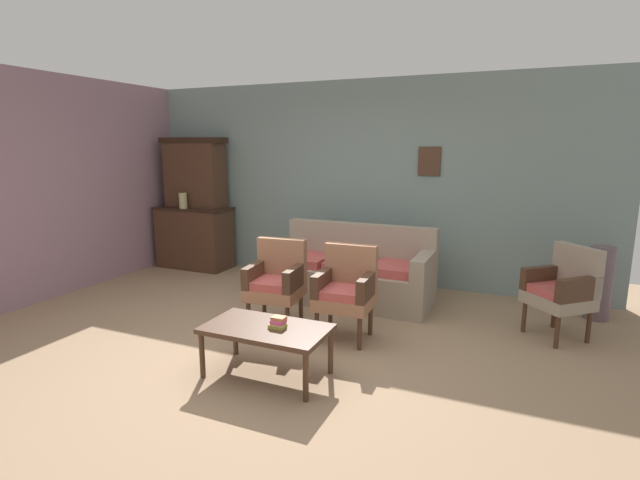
{
  "coord_description": "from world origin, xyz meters",
  "views": [
    {
      "loc": [
        2.05,
        -3.53,
        1.85
      ],
      "look_at": [
        0.06,
        1.05,
        0.85
      ],
      "focal_mm": 26.71,
      "sensor_mm": 36.0,
      "label": 1
    }
  ],
  "objects_px": {
    "book_stack_on_table": "(278,322)",
    "armchair_row_middle": "(346,288)",
    "floral_couch": "(352,274)",
    "coffee_table": "(266,332)",
    "vase_on_cabinet": "(183,201)",
    "armchair_near_cabinet": "(277,280)",
    "floor_vase_by_wall": "(600,283)",
    "side_cabinet": "(195,237)",
    "wingback_chair_by_fireplace": "(563,288)"
  },
  "relations": [
    {
      "from": "vase_on_cabinet",
      "to": "wingback_chair_by_fireplace",
      "type": "relative_size",
      "value": 0.26
    },
    {
      "from": "floral_couch",
      "to": "coffee_table",
      "type": "bearing_deg",
      "value": -89.57
    },
    {
      "from": "armchair_row_middle",
      "to": "floor_vase_by_wall",
      "type": "bearing_deg",
      "value": 33.91
    },
    {
      "from": "floor_vase_by_wall",
      "to": "coffee_table",
      "type": "bearing_deg",
      "value": -135.83
    },
    {
      "from": "coffee_table",
      "to": "floor_vase_by_wall",
      "type": "height_order",
      "value": "floor_vase_by_wall"
    },
    {
      "from": "armchair_row_middle",
      "to": "armchair_near_cabinet",
      "type": "bearing_deg",
      "value": -179.5
    },
    {
      "from": "wingback_chair_by_fireplace",
      "to": "book_stack_on_table",
      "type": "distance_m",
      "value": 2.8
    },
    {
      "from": "wingback_chair_by_fireplace",
      "to": "coffee_table",
      "type": "distance_m",
      "value": 2.89
    },
    {
      "from": "floral_couch",
      "to": "book_stack_on_table",
      "type": "height_order",
      "value": "floral_couch"
    },
    {
      "from": "coffee_table",
      "to": "armchair_near_cabinet",
      "type": "bearing_deg",
      "value": 114.16
    },
    {
      "from": "side_cabinet",
      "to": "armchair_row_middle",
      "type": "relative_size",
      "value": 1.28
    },
    {
      "from": "vase_on_cabinet",
      "to": "armchair_row_middle",
      "type": "distance_m",
      "value": 3.49
    },
    {
      "from": "floral_couch",
      "to": "book_stack_on_table",
      "type": "relative_size",
      "value": 15.01
    },
    {
      "from": "floral_couch",
      "to": "armchair_near_cabinet",
      "type": "relative_size",
      "value": 2.12
    },
    {
      "from": "vase_on_cabinet",
      "to": "floral_couch",
      "type": "distance_m",
      "value": 2.91
    },
    {
      "from": "side_cabinet",
      "to": "floor_vase_by_wall",
      "type": "distance_m",
      "value": 5.4
    },
    {
      "from": "floral_couch",
      "to": "coffee_table",
      "type": "relative_size",
      "value": 1.91
    },
    {
      "from": "side_cabinet",
      "to": "coffee_table",
      "type": "relative_size",
      "value": 1.16
    },
    {
      "from": "armchair_row_middle",
      "to": "coffee_table",
      "type": "distance_m",
      "value": 1.05
    },
    {
      "from": "side_cabinet",
      "to": "vase_on_cabinet",
      "type": "xyz_separation_m",
      "value": [
        -0.04,
        -0.18,
        0.58
      ]
    },
    {
      "from": "coffee_table",
      "to": "floral_couch",
      "type": "bearing_deg",
      "value": 90.43
    },
    {
      "from": "armchair_row_middle",
      "to": "floor_vase_by_wall",
      "type": "xyz_separation_m",
      "value": [
        2.32,
        1.56,
        -0.1
      ]
    },
    {
      "from": "vase_on_cabinet",
      "to": "coffee_table",
      "type": "xyz_separation_m",
      "value": [
        2.81,
        -2.47,
        -0.67
      ]
    },
    {
      "from": "side_cabinet",
      "to": "wingback_chair_by_fireplace",
      "type": "distance_m",
      "value": 5.06
    },
    {
      "from": "floral_couch",
      "to": "floor_vase_by_wall",
      "type": "height_order",
      "value": "floral_couch"
    },
    {
      "from": "vase_on_cabinet",
      "to": "wingback_chair_by_fireplace",
      "type": "height_order",
      "value": "vase_on_cabinet"
    },
    {
      "from": "book_stack_on_table",
      "to": "floor_vase_by_wall",
      "type": "bearing_deg",
      "value": 44.92
    },
    {
      "from": "wingback_chair_by_fireplace",
      "to": "armchair_near_cabinet",
      "type": "bearing_deg",
      "value": -162.3
    },
    {
      "from": "side_cabinet",
      "to": "armchair_row_middle",
      "type": "height_order",
      "value": "side_cabinet"
    },
    {
      "from": "armchair_near_cabinet",
      "to": "floor_vase_by_wall",
      "type": "distance_m",
      "value": 3.45
    },
    {
      "from": "armchair_near_cabinet",
      "to": "book_stack_on_table",
      "type": "relative_size",
      "value": 7.09
    },
    {
      "from": "book_stack_on_table",
      "to": "armchair_row_middle",
      "type": "bearing_deg",
      "value": 77.37
    },
    {
      "from": "armchair_near_cabinet",
      "to": "wingback_chair_by_fireplace",
      "type": "bearing_deg",
      "value": 17.7
    },
    {
      "from": "floral_couch",
      "to": "wingback_chair_by_fireplace",
      "type": "xyz_separation_m",
      "value": [
        2.24,
        -0.26,
        0.17
      ]
    },
    {
      "from": "side_cabinet",
      "to": "armchair_row_middle",
      "type": "bearing_deg",
      "value": -28.26
    },
    {
      "from": "side_cabinet",
      "to": "coffee_table",
      "type": "xyz_separation_m",
      "value": [
        2.77,
        -2.65,
        -0.09
      ]
    },
    {
      "from": "wingback_chair_by_fireplace",
      "to": "book_stack_on_table",
      "type": "relative_size",
      "value": 7.09
    },
    {
      "from": "wingback_chair_by_fireplace",
      "to": "book_stack_on_table",
      "type": "bearing_deg",
      "value": -139.59
    },
    {
      "from": "armchair_row_middle",
      "to": "wingback_chair_by_fireplace",
      "type": "relative_size",
      "value": 1.0
    },
    {
      "from": "armchair_near_cabinet",
      "to": "wingback_chair_by_fireplace",
      "type": "xyz_separation_m",
      "value": [
        2.67,
        0.85,
        0.0
      ]
    },
    {
      "from": "armchair_row_middle",
      "to": "book_stack_on_table",
      "type": "xyz_separation_m",
      "value": [
        -0.22,
        -0.97,
        -0.04
      ]
    },
    {
      "from": "vase_on_cabinet",
      "to": "wingback_chair_by_fireplace",
      "type": "bearing_deg",
      "value": -7.15
    },
    {
      "from": "vase_on_cabinet",
      "to": "floor_vase_by_wall",
      "type": "distance_m",
      "value": 5.47
    },
    {
      "from": "side_cabinet",
      "to": "floral_couch",
      "type": "relative_size",
      "value": 0.61
    },
    {
      "from": "floor_vase_by_wall",
      "to": "armchair_near_cabinet",
      "type": "bearing_deg",
      "value": -153.02
    },
    {
      "from": "vase_on_cabinet",
      "to": "coffee_table",
      "type": "distance_m",
      "value": 3.8
    },
    {
      "from": "side_cabinet",
      "to": "vase_on_cabinet",
      "type": "relative_size",
      "value": 4.99
    },
    {
      "from": "vase_on_cabinet",
      "to": "armchair_near_cabinet",
      "type": "relative_size",
      "value": 0.26
    },
    {
      "from": "wingback_chair_by_fireplace",
      "to": "armchair_row_middle",
      "type": "bearing_deg",
      "value": -156.18
    },
    {
      "from": "vase_on_cabinet",
      "to": "book_stack_on_table",
      "type": "height_order",
      "value": "vase_on_cabinet"
    }
  ]
}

